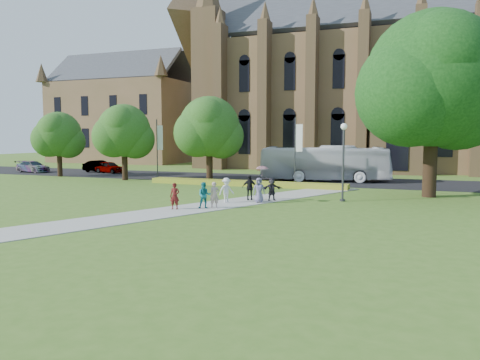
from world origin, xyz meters
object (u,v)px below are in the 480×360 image
at_px(car_2, 33,167).
at_px(pedestrian_0, 175,196).
at_px(tour_coach, 325,163).
at_px(car_0, 109,167).
at_px(streetlamp, 343,152).
at_px(car_1, 100,166).
at_px(large_tree, 433,79).

distance_m(car_2, pedestrian_0, 35.28).
xyz_separation_m(tour_coach, car_0, (-25.52, 0.84, -1.03)).
height_order(streetlamp, pedestrian_0, streetlamp).
bearing_deg(car_2, car_0, -68.08).
relative_size(car_1, pedestrian_0, 2.71).
xyz_separation_m(large_tree, car_1, (-36.39, 9.98, -7.64)).
relative_size(large_tree, car_2, 2.85).
distance_m(car_1, pedestrian_0, 30.99).
height_order(streetlamp, large_tree, large_tree).
height_order(car_0, car_1, car_1).
xyz_separation_m(car_0, car_2, (-9.25, -2.37, -0.01)).
distance_m(tour_coach, pedestrian_0, 21.21).
relative_size(car_0, car_2, 0.87).
distance_m(large_tree, car_0, 36.88).
bearing_deg(car_1, tour_coach, -86.10).
relative_size(streetlamp, car_0, 1.30).
xyz_separation_m(tour_coach, car_2, (-34.77, -1.53, -1.05)).
relative_size(tour_coach, pedestrian_0, 7.84).
bearing_deg(car_2, streetlamp, -99.47).
bearing_deg(tour_coach, car_1, 76.89).
xyz_separation_m(streetlamp, car_1, (-30.89, 14.48, -2.57)).
height_order(large_tree, car_1, large_tree).
xyz_separation_m(large_tree, tour_coach, (-9.23, 8.81, -6.62)).
relative_size(car_0, car_1, 0.94).
bearing_deg(large_tree, car_1, 164.67).
bearing_deg(car_2, pedestrian_0, -115.13).
bearing_deg(large_tree, car_0, 164.48).
height_order(tour_coach, car_2, tour_coach).
bearing_deg(streetlamp, tour_coach, 105.67).
bearing_deg(pedestrian_0, streetlamp, 25.67).
distance_m(car_1, car_2, 8.08).
bearing_deg(car_0, car_2, 115.72).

